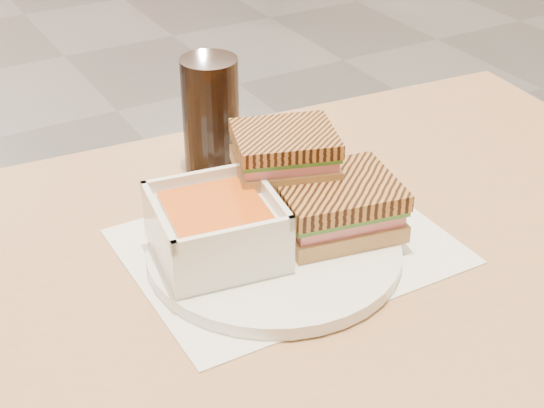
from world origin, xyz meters
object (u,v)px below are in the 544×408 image
plate (274,251)px  panini_lower (336,205)px  main_table (237,360)px  soup_bowl (216,229)px  cola_glass (211,117)px

plate → panini_lower: size_ratio=1.87×
main_table → soup_bowl: bearing=98.6°
main_table → cola_glass: bearing=69.1°
main_table → soup_bowl: (-0.00, 0.03, 0.16)m
main_table → plate: 0.14m
cola_glass → panini_lower: bearing=-77.5°
plate → cola_glass: bearing=82.0°
panini_lower → cola_glass: 0.22m
panini_lower → cola_glass: size_ratio=0.96×
panini_lower → plate: bearing=177.5°
main_table → soup_bowl: soup_bowl is taller
soup_bowl → panini_lower: soup_bowl is taller
panini_lower → main_table: bearing=-176.5°
panini_lower → soup_bowl: bearing=171.0°
soup_bowl → cola_glass: 0.21m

